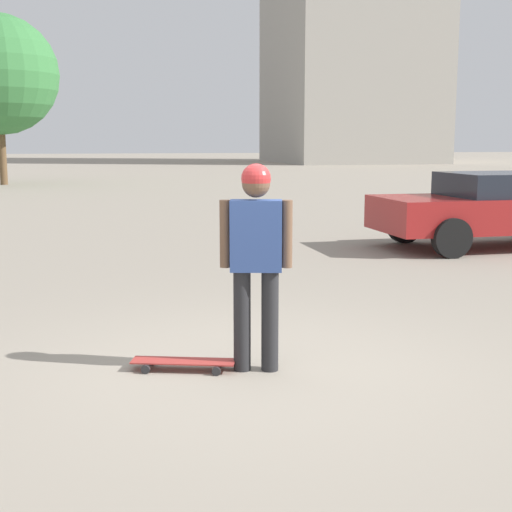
% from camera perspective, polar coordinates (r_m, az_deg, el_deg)
% --- Properties ---
extents(ground_plane, '(220.00, 220.00, 0.00)m').
position_cam_1_polar(ground_plane, '(6.29, 0.00, -9.09)').
color(ground_plane, gray).
extents(person, '(0.60, 0.30, 1.79)m').
position_cam_1_polar(person, '(6.04, 0.00, 0.54)').
color(person, '#262628').
rests_on(person, ground_plane).
extents(skateboard, '(0.92, 0.47, 0.09)m').
position_cam_1_polar(skateboard, '(6.29, -5.84, -8.45)').
color(skateboard, '#A5332D').
rests_on(skateboard, ground_plane).
extents(car_parked_near, '(4.44, 2.09, 1.39)m').
position_cam_1_polar(car_parked_near, '(14.01, 18.68, 3.68)').
color(car_parked_near, maroon).
rests_on(car_parked_near, ground_plane).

